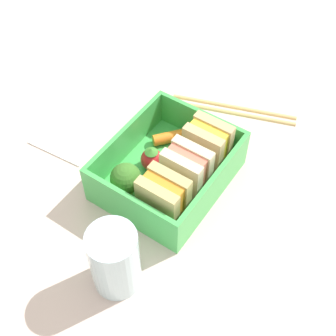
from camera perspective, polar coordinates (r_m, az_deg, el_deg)
name	(u,v)px	position (r cm, az deg, el deg)	size (l,w,h in cm)	color
ground_plane	(168,185)	(63.80, 0.00, -2.06)	(120.00, 120.00, 2.00)	beige
bento_tray	(168,178)	(62.52, 0.00, -1.20)	(17.11, 14.25, 1.20)	green
bento_rim	(168,163)	(60.08, 0.00, 0.59)	(17.11, 14.25, 4.98)	green
sandwich_left	(207,144)	(61.50, 4.84, 2.90)	(3.96, 5.60, 6.32)	tan
sandwich_center_left	(186,170)	(58.63, 2.27, -0.20)	(3.96, 5.60, 6.32)	beige
sandwich_center	(163,197)	(56.07, -0.55, -3.59)	(3.96, 5.60, 6.32)	tan
carrot_stick_far_left	(168,138)	(65.26, 0.03, 3.74)	(1.60, 1.60, 4.31)	orange
strawberry_far_left	(150,161)	(61.55, -2.20, 0.91)	(2.97, 2.97, 3.57)	red
broccoli_floret	(126,179)	(58.13, -5.16, -1.33)	(3.96, 3.96, 5.07)	#8EC95B
chopstick_pair	(233,109)	(72.27, 7.97, 7.18)	(8.14, 18.64, 0.70)	tan
drinking_glass	(115,260)	(51.82, -6.52, -11.06)	(5.54, 5.54, 9.24)	silver
folded_napkin	(76,129)	(70.18, -11.13, 4.72)	(10.75, 9.05, 0.40)	white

